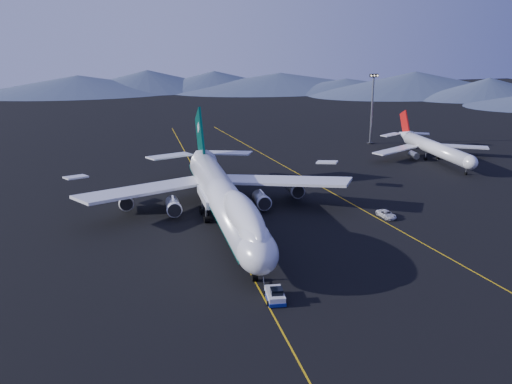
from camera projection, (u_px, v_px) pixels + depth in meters
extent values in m
plane|color=black|center=(224.00, 225.00, 115.07)|extent=(500.00, 500.00, 0.00)
cube|color=#D09E0C|center=(224.00, 225.00, 115.07)|extent=(0.25, 220.00, 0.01)
cube|color=#D09E0C|center=(345.00, 200.00, 131.07)|extent=(28.08, 198.09, 0.01)
cone|color=#445068|center=(78.00, 82.00, 319.62)|extent=(100.00, 100.00, 12.00)
cone|color=#445068|center=(214.00, 79.00, 337.56)|extent=(100.00, 100.00, 12.00)
cone|color=#445068|center=(346.00, 80.00, 331.07)|extent=(100.00, 100.00, 12.00)
cone|color=#445068|center=(489.00, 86.00, 300.86)|extent=(100.00, 100.00, 12.00)
cylinder|color=silver|center=(224.00, 198.00, 113.45)|extent=(6.50, 56.00, 6.50)
ellipsoid|color=silver|center=(257.00, 252.00, 87.39)|extent=(6.50, 10.40, 6.50)
ellipsoid|color=silver|center=(244.00, 216.00, 95.50)|extent=(5.13, 25.16, 5.85)
cube|color=black|center=(260.00, 249.00, 85.18)|extent=(3.60, 1.61, 1.29)
cone|color=silver|center=(200.00, 157.00, 143.93)|extent=(6.50, 12.00, 6.50)
cube|color=#043E34|center=(223.00, 201.00, 114.64)|extent=(6.24, 60.00, 1.10)
cube|color=silver|center=(219.00, 196.00, 118.88)|extent=(7.50, 13.00, 1.60)
cube|color=silver|center=(147.00, 189.00, 121.03)|extent=(30.62, 23.28, 2.83)
cube|color=silver|center=(278.00, 181.00, 127.50)|extent=(30.62, 23.28, 2.83)
cylinder|color=slate|center=(173.00, 206.00, 119.23)|extent=(2.90, 5.50, 2.90)
cylinder|color=slate|center=(126.00, 200.00, 123.16)|extent=(2.90, 5.50, 2.90)
cylinder|color=slate|center=(261.00, 199.00, 123.48)|extent=(2.90, 5.50, 2.90)
cylinder|color=slate|center=(294.00, 188.00, 131.65)|extent=(2.90, 5.50, 2.90)
cube|color=#043E34|center=(200.00, 139.00, 141.55)|extent=(0.55, 14.11, 15.94)
cube|color=silver|center=(170.00, 156.00, 143.53)|extent=(12.39, 9.47, 0.98)
cube|color=silver|center=(228.00, 153.00, 146.88)|extent=(12.39, 9.47, 0.98)
cylinder|color=black|center=(255.00, 278.00, 90.25)|extent=(0.90, 1.10, 1.10)
cube|color=silver|center=(275.00, 295.00, 83.91)|extent=(2.85, 5.01, 1.20)
cube|color=navy|center=(275.00, 298.00, 84.04)|extent=(2.98, 5.24, 0.55)
cube|color=black|center=(275.00, 290.00, 83.66)|extent=(1.91, 1.91, 0.98)
cylinder|color=silver|center=(436.00, 149.00, 165.61)|extent=(3.91, 32.94, 3.91)
ellipsoid|color=silver|center=(469.00, 162.00, 150.28)|extent=(3.91, 5.48, 3.91)
cone|color=silver|center=(405.00, 135.00, 183.70)|extent=(3.91, 7.21, 3.91)
cube|color=silver|center=(396.00, 150.00, 168.35)|extent=(17.29, 11.67, 0.36)
cube|color=silver|center=(458.00, 146.00, 172.94)|extent=(17.29, 11.67, 0.36)
cylinder|color=slate|center=(414.00, 155.00, 167.34)|extent=(1.96, 3.60, 1.96)
cylinder|color=slate|center=(448.00, 153.00, 169.87)|extent=(1.96, 3.60, 1.96)
cube|color=#B31110|center=(405.00, 123.00, 183.04)|extent=(0.36, 7.02, 8.30)
imported|color=silver|center=(386.00, 214.00, 119.16)|extent=(2.99, 5.43, 1.44)
cylinder|color=black|center=(370.00, 143.00, 190.68)|extent=(2.13, 2.13, 0.35)
cylinder|color=slate|center=(372.00, 110.00, 187.52)|extent=(0.62, 0.62, 22.16)
cube|color=black|center=(374.00, 75.00, 184.23)|extent=(2.84, 0.71, 1.06)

